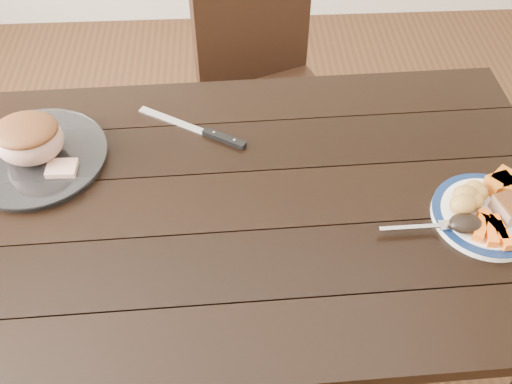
{
  "coord_description": "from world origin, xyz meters",
  "views": [
    {
      "loc": [
        0.04,
        -0.86,
        1.75
      ],
      "look_at": [
        0.08,
        -0.02,
        0.8
      ],
      "focal_mm": 40.0,
      "sensor_mm": 36.0,
      "label": 1
    }
  ],
  "objects_px": {
    "serving_platter": "(37,159)",
    "chair_far": "(266,82)",
    "dinner_plate": "(486,216)",
    "fork": "(426,227)",
    "roast_joint": "(29,140)",
    "dining_table": "(223,226)",
    "carving_knife": "(211,134)"
  },
  "relations": [
    {
      "from": "fork",
      "to": "carving_knife",
      "type": "height_order",
      "value": "fork"
    },
    {
      "from": "chair_far",
      "to": "roast_joint",
      "type": "xyz_separation_m",
      "value": [
        -0.61,
        -0.58,
        0.3
      ]
    },
    {
      "from": "serving_platter",
      "to": "fork",
      "type": "bearing_deg",
      "value": -16.72
    },
    {
      "from": "dinner_plate",
      "to": "roast_joint",
      "type": "relative_size",
      "value": 1.5
    },
    {
      "from": "dinner_plate",
      "to": "fork",
      "type": "bearing_deg",
      "value": -167.53
    },
    {
      "from": "fork",
      "to": "roast_joint",
      "type": "xyz_separation_m",
      "value": [
        -0.9,
        0.27,
        0.05
      ]
    },
    {
      "from": "dinner_plate",
      "to": "fork",
      "type": "relative_size",
      "value": 1.37
    },
    {
      "from": "chair_far",
      "to": "dinner_plate",
      "type": "height_order",
      "value": "chair_far"
    },
    {
      "from": "dinner_plate",
      "to": "carving_knife",
      "type": "distance_m",
      "value": 0.69
    },
    {
      "from": "dining_table",
      "to": "serving_platter",
      "type": "bearing_deg",
      "value": 160.97
    },
    {
      "from": "dining_table",
      "to": "serving_platter",
      "type": "relative_size",
      "value": 4.85
    },
    {
      "from": "chair_far",
      "to": "serving_platter",
      "type": "bearing_deg",
      "value": 22.14
    },
    {
      "from": "fork",
      "to": "carving_knife",
      "type": "distance_m",
      "value": 0.58
    },
    {
      "from": "dinner_plate",
      "to": "serving_platter",
      "type": "distance_m",
      "value": 1.07
    },
    {
      "from": "serving_platter",
      "to": "roast_joint",
      "type": "xyz_separation_m",
      "value": [
        -0.0,
        0.0,
        0.06
      ]
    },
    {
      "from": "dining_table",
      "to": "fork",
      "type": "relative_size",
      "value": 9.14
    },
    {
      "from": "dinner_plate",
      "to": "carving_knife",
      "type": "relative_size",
      "value": 0.86
    },
    {
      "from": "dining_table",
      "to": "chair_far",
      "type": "distance_m",
      "value": 0.76
    },
    {
      "from": "dining_table",
      "to": "fork",
      "type": "distance_m",
      "value": 0.47
    },
    {
      "from": "chair_far",
      "to": "fork",
      "type": "relative_size",
      "value": 5.23
    },
    {
      "from": "serving_platter",
      "to": "chair_far",
      "type": "bearing_deg",
      "value": 43.62
    },
    {
      "from": "dinner_plate",
      "to": "roast_joint",
      "type": "distance_m",
      "value": 1.07
    },
    {
      "from": "dinner_plate",
      "to": "carving_knife",
      "type": "xyz_separation_m",
      "value": [
        -0.62,
        0.3,
        -0.0
      ]
    },
    {
      "from": "carving_knife",
      "to": "serving_platter",
      "type": "bearing_deg",
      "value": -139.5
    },
    {
      "from": "dining_table",
      "to": "dinner_plate",
      "type": "distance_m",
      "value": 0.61
    },
    {
      "from": "roast_joint",
      "to": "carving_knife",
      "type": "bearing_deg",
      "value": 9.13
    },
    {
      "from": "serving_platter",
      "to": "dinner_plate",
      "type": "bearing_deg",
      "value": -12.73
    },
    {
      "from": "dinner_plate",
      "to": "dining_table",
      "type": "bearing_deg",
      "value": 172.25
    },
    {
      "from": "dinner_plate",
      "to": "chair_far",
      "type": "bearing_deg",
      "value": 118.43
    },
    {
      "from": "carving_knife",
      "to": "roast_joint",
      "type": "bearing_deg",
      "value": -139.5
    },
    {
      "from": "dinner_plate",
      "to": "serving_platter",
      "type": "bearing_deg",
      "value": 167.27
    },
    {
      "from": "chair_far",
      "to": "roast_joint",
      "type": "height_order",
      "value": "chair_far"
    }
  ]
}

